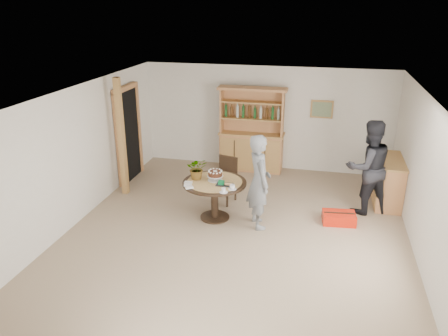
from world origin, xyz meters
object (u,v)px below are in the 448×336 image
at_px(sideboard, 388,181).
at_px(dining_table, 215,189).
at_px(dining_chair, 226,176).
at_px(teen_boy, 259,182).
at_px(hutch, 252,143).
at_px(red_suitcase, 339,218).
at_px(adult_person, 368,167).

xyz_separation_m(sideboard, dining_table, (-3.26, -1.49, 0.13)).
relative_size(dining_chair, teen_boy, 0.54).
bearing_deg(dining_table, teen_boy, -6.71).
bearing_deg(dining_chair, dining_table, -75.79).
height_order(hutch, teen_boy, hutch).
distance_m(dining_table, red_suitcase, 2.40).
bearing_deg(adult_person, dining_chair, -22.80).
relative_size(sideboard, dining_table, 1.05).
bearing_deg(teen_boy, hutch, -12.54).
relative_size(teen_boy, red_suitcase, 2.74).
bearing_deg(dining_chair, adult_person, 18.49).
relative_size(hutch, dining_table, 1.70).
height_order(dining_chair, red_suitcase, dining_chair).
relative_size(sideboard, adult_person, 0.68).
height_order(adult_person, red_suitcase, adult_person).
bearing_deg(dining_chair, sideboard, 27.33).
xyz_separation_m(hutch, dining_chair, (-0.20, -1.91, -0.15)).
bearing_deg(hutch, dining_chair, -96.08).
bearing_deg(dining_table, dining_chair, 88.51).
bearing_deg(dining_table, adult_person, 18.99).
height_order(dining_chair, adult_person, adult_person).
distance_m(teen_boy, adult_person, 2.22).
xyz_separation_m(teen_boy, adult_person, (1.95, 1.06, 0.05)).
relative_size(sideboard, teen_boy, 0.72).
bearing_deg(teen_boy, sideboard, -81.54).
bearing_deg(dining_chair, hutch, 99.62).
xyz_separation_m(dining_table, red_suitcase, (2.32, 0.34, -0.50)).
height_order(sideboard, red_suitcase, sideboard).
bearing_deg(hutch, adult_person, -34.61).
xyz_separation_m(sideboard, adult_person, (-0.47, -0.53, 0.46)).
bearing_deg(dining_chair, red_suitcase, 3.72).
height_order(dining_table, dining_chair, dining_chair).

